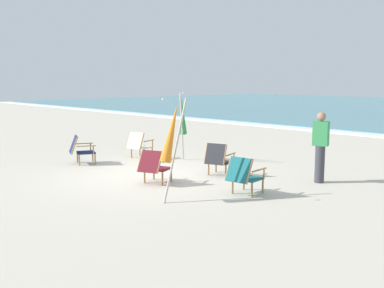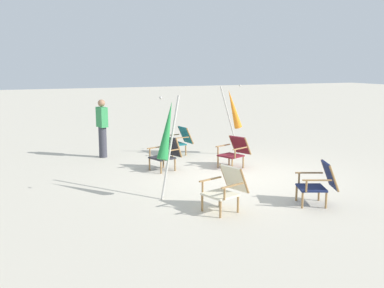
% 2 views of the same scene
% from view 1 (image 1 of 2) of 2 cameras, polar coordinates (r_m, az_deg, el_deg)
% --- Properties ---
extents(ground_plane, '(80.00, 80.00, 0.00)m').
position_cam_1_polar(ground_plane, '(11.28, -5.66, -3.94)').
color(ground_plane, beige).
extents(surf_band, '(80.00, 1.10, 0.06)m').
position_cam_1_polar(surf_band, '(20.79, 21.34, 1.15)').
color(surf_band, white).
rests_on(surf_band, ground).
extents(beach_chair_front_left, '(0.76, 0.82, 0.82)m').
position_cam_1_polar(beach_chair_front_left, '(11.09, 3.36, -1.84)').
color(beach_chair_front_left, '#28282D').
rests_on(beach_chair_front_left, ground).
extents(beach_chair_back_right, '(0.76, 0.86, 0.80)m').
position_cam_1_polar(beach_chair_back_right, '(13.64, -6.79, -0.04)').
color(beach_chair_back_right, beige).
rests_on(beach_chair_back_right, ground).
extents(beach_chair_far_center, '(0.66, 0.79, 0.80)m').
position_cam_1_polar(beach_chair_far_center, '(9.28, 6.59, -3.89)').
color(beach_chair_far_center, '#196066').
rests_on(beach_chair_far_center, ground).
extents(beach_chair_mid_center, '(0.81, 0.92, 0.78)m').
position_cam_1_polar(beach_chair_mid_center, '(10.25, -4.81, -2.73)').
color(beach_chair_mid_center, maroon).
rests_on(beach_chair_mid_center, ground).
extents(beach_chair_front_right, '(0.80, 0.86, 0.81)m').
position_cam_1_polar(beach_chair_front_right, '(13.01, -13.99, -0.60)').
color(beach_chair_front_right, '#19234C').
rests_on(beach_chair_front_right, ground).
extents(umbrella_furled_orange, '(0.29, 0.77, 2.03)m').
position_cam_1_polar(umbrella_furled_orange, '(8.64, -2.62, 1.30)').
color(umbrella_furled_orange, '#B7B2A8').
rests_on(umbrella_furled_orange, ground).
extents(umbrella_furled_green, '(0.62, 0.70, 2.01)m').
position_cam_1_polar(umbrella_furled_green, '(13.03, -1.24, 3.55)').
color(umbrella_furled_green, '#B7B2A8').
rests_on(umbrella_furled_green, ground).
extents(person_near_chairs, '(0.38, 0.29, 1.63)m').
position_cam_1_polar(person_near_chairs, '(10.68, 15.99, -0.32)').
color(person_near_chairs, '#383842').
rests_on(person_near_chairs, ground).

